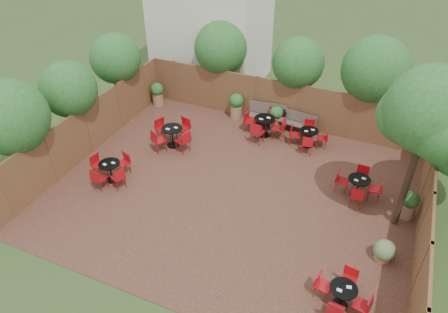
% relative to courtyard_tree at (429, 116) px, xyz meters
% --- Properties ---
extents(ground, '(80.00, 80.00, 0.00)m').
position_rel_courtyard_tree_xyz_m(ground, '(-5.30, -0.62, -3.94)').
color(ground, '#354F23').
rests_on(ground, ground).
extents(courtyard_paving, '(12.00, 10.00, 0.02)m').
position_rel_courtyard_tree_xyz_m(courtyard_paving, '(-5.30, -0.62, -3.93)').
color(courtyard_paving, '#3B1F18').
rests_on(courtyard_paving, ground).
extents(fence_back, '(12.00, 0.08, 2.00)m').
position_rel_courtyard_tree_xyz_m(fence_back, '(-5.30, 4.38, -2.94)').
color(fence_back, brown).
rests_on(fence_back, ground).
extents(fence_left, '(0.08, 10.00, 2.00)m').
position_rel_courtyard_tree_xyz_m(fence_left, '(-11.30, -0.62, -2.94)').
color(fence_left, brown).
rests_on(fence_left, ground).
extents(fence_right, '(0.08, 10.00, 2.00)m').
position_rel_courtyard_tree_xyz_m(fence_right, '(0.70, -0.62, -2.94)').
color(fence_right, brown).
rests_on(fence_right, ground).
extents(overhang_foliage, '(15.76, 10.86, 2.63)m').
position_rel_courtyard_tree_xyz_m(overhang_foliage, '(-6.35, 2.21, -1.23)').
color(overhang_foliage, '#205D1E').
rests_on(overhang_foliage, ground).
extents(courtyard_tree, '(2.63, 2.53, 5.31)m').
position_rel_courtyard_tree_xyz_m(courtyard_tree, '(0.00, 0.00, 0.00)').
color(courtyard_tree, black).
rests_on(courtyard_tree, courtyard_paving).
extents(park_bench_left, '(1.65, 0.69, 0.99)m').
position_rel_courtyard_tree_xyz_m(park_bench_left, '(-5.69, 4.02, -3.41)').
color(park_bench_left, brown).
rests_on(park_bench_left, courtyard_paving).
extents(park_bench_right, '(1.46, 0.64, 0.87)m').
position_rel_courtyard_tree_xyz_m(park_bench_right, '(-4.26, 4.01, -3.47)').
color(park_bench_right, brown).
rests_on(park_bench_right, courtyard_paving).
extents(bistro_tables, '(10.04, 8.50, 0.95)m').
position_rel_courtyard_tree_xyz_m(bistro_tables, '(-5.29, 0.71, -3.48)').
color(bistro_tables, black).
rests_on(bistro_tables, courtyard_paving).
extents(planters, '(11.77, 4.22, 1.16)m').
position_rel_courtyard_tree_xyz_m(planters, '(-6.19, 3.23, -3.34)').
color(planters, '#946B4A').
rests_on(planters, courtyard_paving).
extents(low_shrubs, '(1.39, 4.08, 0.72)m').
position_rel_courtyard_tree_xyz_m(low_shrubs, '(-0.48, -3.82, -3.60)').
color(low_shrubs, '#946B4A').
rests_on(low_shrubs, courtyard_paving).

